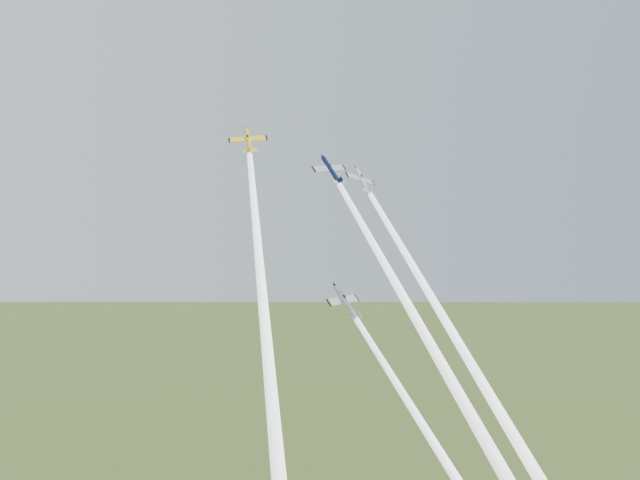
{
  "coord_description": "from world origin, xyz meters",
  "views": [
    {
      "loc": [
        -68.5,
        -118.47,
        94.21
      ],
      "look_at": [
        0.0,
        -6.0,
        92.0
      ],
      "focal_mm": 45.0,
      "sensor_mm": 36.0,
      "label": 1
    }
  ],
  "objects_px": {
    "plane_yellow": "(248,140)",
    "plane_silver_right": "(362,180)",
    "plane_silver_low": "(346,303)",
    "plane_navy": "(331,170)"
  },
  "relations": [
    {
      "from": "plane_yellow",
      "to": "plane_silver_right",
      "type": "relative_size",
      "value": 0.92
    },
    {
      "from": "plane_silver_right",
      "to": "plane_silver_low",
      "type": "height_order",
      "value": "plane_silver_right"
    },
    {
      "from": "plane_yellow",
      "to": "plane_silver_low",
      "type": "xyz_separation_m",
      "value": [
        13.47,
        -9.04,
        -26.95
      ]
    },
    {
      "from": "plane_silver_low",
      "to": "plane_yellow",
      "type": "bearing_deg",
      "value": 123.38
    },
    {
      "from": "plane_navy",
      "to": "plane_silver_right",
      "type": "relative_size",
      "value": 1.05
    },
    {
      "from": "plane_yellow",
      "to": "plane_navy",
      "type": "relative_size",
      "value": 0.87
    },
    {
      "from": "plane_navy",
      "to": "plane_silver_low",
      "type": "relative_size",
      "value": 0.88
    },
    {
      "from": "plane_navy",
      "to": "plane_silver_right",
      "type": "height_order",
      "value": "plane_navy"
    },
    {
      "from": "plane_yellow",
      "to": "plane_silver_right",
      "type": "distance_m",
      "value": 21.87
    },
    {
      "from": "plane_silver_low",
      "to": "plane_silver_right",
      "type": "bearing_deg",
      "value": 16.49
    }
  ]
}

